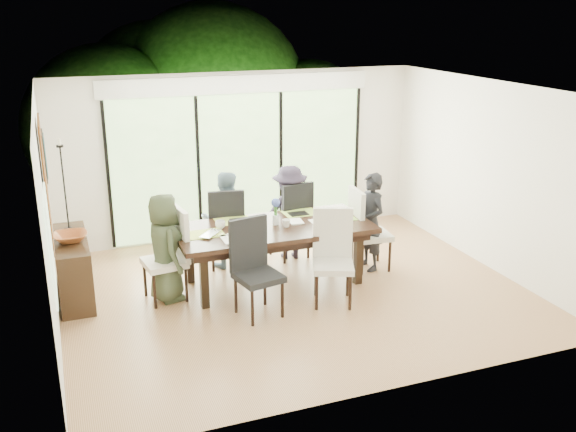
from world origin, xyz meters
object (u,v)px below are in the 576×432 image
object	(u,v)px
person_far_left	(225,220)
cup_a	(220,225)
chair_near_left	(258,269)
chair_near_right	(333,259)
table_top	(273,228)
vase	(276,220)
person_right_end	(371,222)
cup_b	(286,223)
bowl	(70,237)
sideboard	(74,268)
chair_right_end	(371,229)
chair_left_end	(164,255)
cup_c	(325,214)
person_left_end	(165,248)
laptop	(214,235)
person_far_right	(290,212)
chair_far_left	(225,226)
chair_far_right	(289,218)

from	to	relation	value
person_far_left	cup_a	xyz separation A→B (m)	(-0.25, -0.68, 0.17)
chair_near_left	cup_a	xyz separation A→B (m)	(-0.20, 1.02, 0.28)
chair_near_right	table_top	bearing A→B (deg)	141.18
vase	person_right_end	bearing A→B (deg)	-2.00
table_top	person_far_left	world-z (taller)	person_far_left
cup_b	bowl	distance (m)	2.80
vase	sideboard	size ratio (longest dim) A/B	0.09
chair_right_end	person_right_end	size ratio (longest dim) A/B	0.85
vase	sideboard	world-z (taller)	vase
chair_left_end	cup_c	xyz separation A→B (m)	(2.30, 0.10, 0.28)
cup_b	bowl	bearing A→B (deg)	169.60
person_left_end	chair_near_left	bearing A→B (deg)	-140.10
vase	cup_c	distance (m)	0.75
laptop	cup_c	xyz separation A→B (m)	(1.65, 0.20, 0.04)
person_far_right	laptop	distance (m)	1.69
chair_far_left	cup_c	bearing A→B (deg)	158.25
laptop	chair_near_left	bearing A→B (deg)	-114.33
person_far_right	bowl	world-z (taller)	person_far_right
chair_far_left	chair_near_left	bearing A→B (deg)	97.55
table_top	chair_far_left	xyz separation A→B (m)	(-0.45, 0.85, -0.19)
person_right_end	person_far_right	xyz separation A→B (m)	(-0.93, 0.83, 0.00)
person_far_right	cup_b	distance (m)	1.03
chair_near_left	cup_b	world-z (taller)	chair_near_left
person_right_end	cup_b	world-z (taller)	person_right_end
chair_left_end	person_far_left	xyz separation A→B (m)	(1.05, 0.83, 0.11)
table_top	bowl	world-z (taller)	bowl
laptop	cup_a	distance (m)	0.29
chair_near_left	bowl	size ratio (longest dim) A/B	2.85
chair_left_end	chair_near_left	xyz separation A→B (m)	(1.00, -0.87, 0.00)
sideboard	bowl	size ratio (longest dim) A/B	3.36
person_right_end	person_far_left	bearing A→B (deg)	-120.26
person_left_end	vase	distance (m)	1.54
person_far_right	person_right_end	bearing A→B (deg)	148.05
table_top	chair_near_left	bearing A→B (deg)	-119.89
laptop	sideboard	world-z (taller)	laptop
chair_far_left	cup_a	distance (m)	0.79
chair_near_right	bowl	bearing A→B (deg)	178.95
cup_c	person_far_left	bearing A→B (deg)	149.72
cup_c	chair_far_left	bearing A→B (deg)	149.04
person_left_end	bowl	distance (m)	1.20
person_right_end	vase	distance (m)	1.44
chair_far_right	person_right_end	world-z (taller)	person_right_end
person_far_right	bowl	size ratio (longest dim) A/B	3.34
person_left_end	person_far_left	distance (m)	1.32
chair_near_right	cup_b	xyz separation A→B (m)	(-0.35, 0.77, 0.27)
person_far_right	chair_right_end	bearing A→B (deg)	148.66
bowl	chair_left_end	bearing A→B (deg)	-20.19
sideboard	chair_near_right	bearing A→B (deg)	-23.91
chair_left_end	chair_far_right	distance (m)	2.22
person_far_right	bowl	bearing A→B (deg)	17.47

